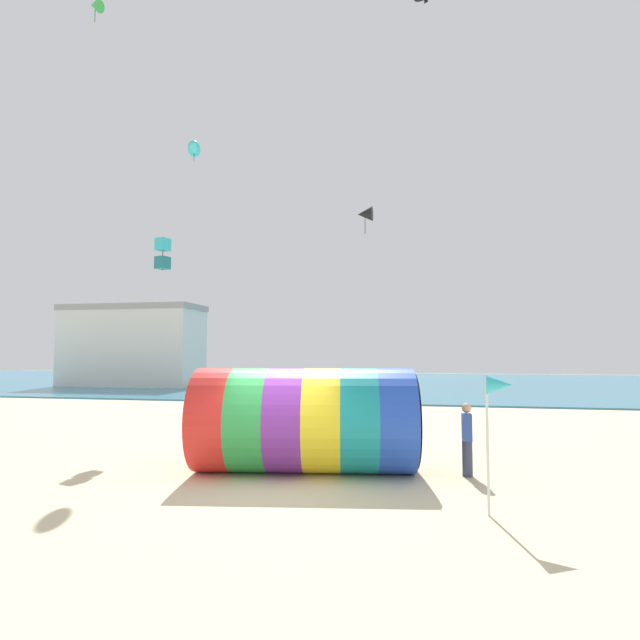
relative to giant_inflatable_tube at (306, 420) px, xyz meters
The scene contains 11 objects.
ground_plane 1.86m from the giant_inflatable_tube, 106.90° to the right, with size 120.00×120.00×0.00m, color beige.
sea 35.80m from the giant_inflatable_tube, 90.63° to the left, with size 120.00×40.00×0.10m, color teal.
giant_inflatable_tube is the anchor object (origin of this frame).
kite_handler 3.92m from the giant_inflatable_tube, ahead, with size 0.24×0.36×1.73m.
kite_cyan_parafoil 12.23m from the giant_inflatable_tube, 136.88° to the left, with size 1.06×1.45×0.72m.
kite_green_delta 20.45m from the giant_inflatable_tube, 150.72° to the left, with size 0.77×0.65×1.06m.
kite_black_delta 16.97m from the giant_inflatable_tube, 89.82° to the left, with size 0.83×0.83×1.48m.
kite_cyan_box 9.16m from the giant_inflatable_tube, 146.23° to the left, with size 0.52×0.52×1.19m.
bystander_near_water 12.13m from the giant_inflatable_tube, 85.27° to the left, with size 0.42×0.39×1.74m.
promenade_building 33.83m from the giant_inflatable_tube, 128.62° to the left, with size 11.68×4.68×6.92m.
beach_flag 5.02m from the giant_inflatable_tube, 31.81° to the right, with size 0.47×0.36×2.54m.
Camera 1 is at (3.15, -10.92, 2.95)m, focal length 28.00 mm.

